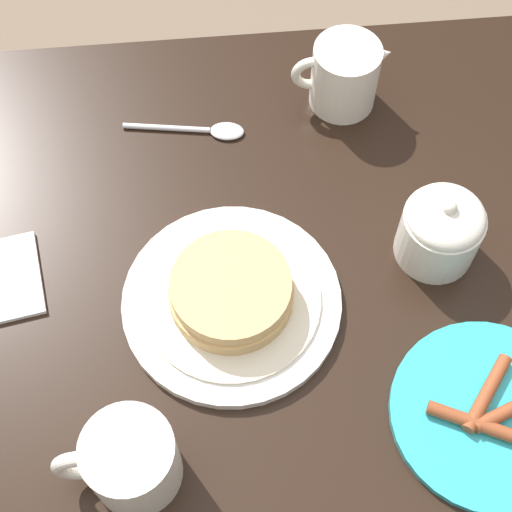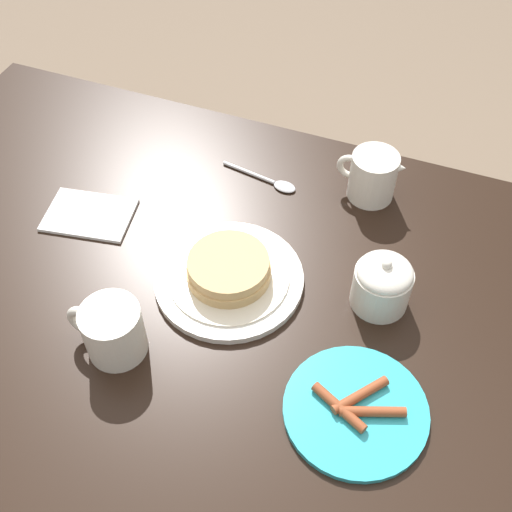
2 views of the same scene
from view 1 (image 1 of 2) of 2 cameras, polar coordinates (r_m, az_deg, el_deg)
name	(u,v)px [view 1 (image 1 of 2)]	position (r m, az deg, el deg)	size (l,w,h in m)	color
ground_plane	(226,487)	(1.54, -2.19, -16.43)	(8.00, 8.00, 0.00)	#7A6651
dining_table	(209,374)	(0.95, -3.42, -8.59)	(1.29, 0.85, 0.73)	black
pancake_plate	(231,297)	(0.84, -1.80, -2.99)	(0.24, 0.24, 0.05)	white
side_plate_bacon	(489,413)	(0.84, 16.56, -10.91)	(0.20, 0.20, 0.02)	#2DADBC
coffee_mug	(129,461)	(0.76, -9.24, -14.50)	(0.12, 0.09, 0.09)	silver
creamer_pitcher	(345,75)	(0.98, 6.52, 12.98)	(0.12, 0.08, 0.10)	silver
sugar_bowl	(441,229)	(0.87, 13.30, 1.89)	(0.09, 0.09, 0.10)	silver
spoon	(205,130)	(0.98, -3.70, 9.13)	(0.15, 0.04, 0.01)	silver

